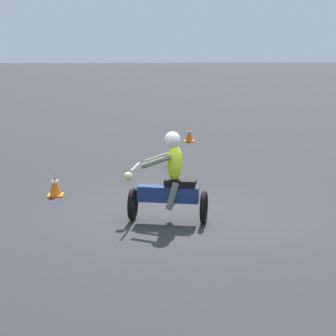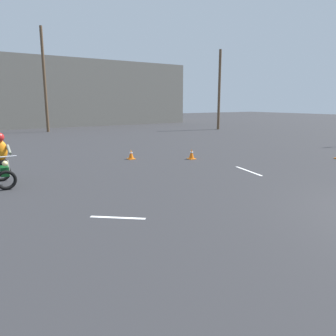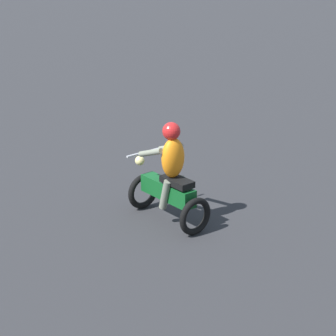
{
  "view_description": "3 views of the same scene",
  "coord_description": "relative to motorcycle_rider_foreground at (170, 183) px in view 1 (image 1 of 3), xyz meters",
  "views": [
    {
      "loc": [
        -11.79,
        0.68,
        3.4
      ],
      "look_at": [
        -0.38,
        0.22,
        1.0
      ],
      "focal_mm": 70.0,
      "sensor_mm": 36.0,
      "label": 1
    },
    {
      "loc": [
        -8.41,
        -2.49,
        2.6
      ],
      "look_at": [
        -3.77,
        4.49,
        0.9
      ],
      "focal_mm": 35.0,
      "sensor_mm": 36.0,
      "label": 2
    },
    {
      "loc": [
        -0.93,
        16.02,
        4.45
      ],
      "look_at": [
        -7.17,
        8.76,
        0.9
      ],
      "focal_mm": 70.0,
      "sensor_mm": 36.0,
      "label": 3
    }
  ],
  "objects": [
    {
      "name": "traffic_cone_near_right",
      "position": [
        8.79,
        -0.99,
        -0.5
      ],
      "size": [
        0.32,
        0.32,
        0.47
      ],
      "color": "orange",
      "rests_on": "ground"
    },
    {
      "name": "ground_plane",
      "position": [
        0.39,
        -0.18,
        -0.73
      ],
      "size": [
        120.0,
        120.0,
        0.0
      ],
      "primitive_type": "plane",
      "color": "#28282B"
    },
    {
      "name": "motorcycle_rider_foreground",
      "position": [
        0.0,
        0.0,
        0.0
      ],
      "size": [
        0.89,
        1.56,
        1.66
      ],
      "rotation": [
        0.0,
        0.0,
        6.09
      ],
      "color": "black",
      "rests_on": "ground"
    },
    {
      "name": "lane_stripe_e",
      "position": [
        5.79,
        -0.33,
        -0.72
      ],
      "size": [
        2.01,
        0.17,
        0.01
      ],
      "primitive_type": "cube",
      "rotation": [
        0.0,
        0.0,
        1.54
      ],
      "color": "silver",
      "rests_on": "ground"
    },
    {
      "name": "traffic_cone_near_left",
      "position": [
        2.02,
        2.32,
        -0.51
      ],
      "size": [
        0.32,
        0.32,
        0.46
      ],
      "color": "orange",
      "rests_on": "ground"
    }
  ]
}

